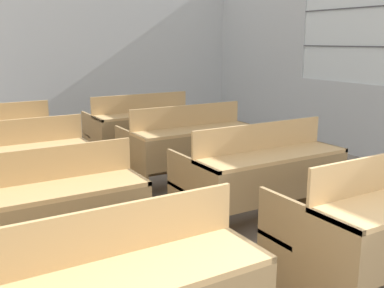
% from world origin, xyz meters
% --- Properties ---
extents(wall_back, '(7.12, 0.06, 2.78)m').
position_xyz_m(wall_back, '(0.00, 7.13, 1.39)').
color(wall_back, silver).
rests_on(wall_back, ground_plane).
extents(wall_right_with_window, '(0.06, 7.10, 2.78)m').
position_xyz_m(wall_right_with_window, '(3.53, 3.50, 1.36)').
color(wall_right_with_window, silver).
rests_on(wall_right_with_window, ground_plane).
extents(bench_front_right, '(1.31, 0.77, 0.93)m').
position_xyz_m(bench_front_right, '(0.75, 1.30, 0.48)').
color(bench_front_right, '#98794F').
rests_on(bench_front_right, ground_plane).
extents(bench_second_left, '(1.31, 0.77, 0.93)m').
position_xyz_m(bench_second_left, '(-1.09, 2.51, 0.48)').
color(bench_second_left, olive).
rests_on(bench_second_left, ground_plane).
extents(bench_second_right, '(1.31, 0.77, 0.93)m').
position_xyz_m(bench_second_right, '(0.72, 2.48, 0.48)').
color(bench_second_right, '#97794F').
rests_on(bench_second_right, ground_plane).
extents(bench_third_left, '(1.31, 0.77, 0.93)m').
position_xyz_m(bench_third_left, '(-1.06, 3.71, 0.48)').
color(bench_third_left, '#94764B').
rests_on(bench_third_left, ground_plane).
extents(bench_third_right, '(1.31, 0.77, 0.93)m').
position_xyz_m(bench_third_right, '(0.73, 3.70, 0.48)').
color(bench_third_right, '#95764C').
rests_on(bench_third_right, ground_plane).
extents(bench_back_right, '(1.31, 0.77, 0.93)m').
position_xyz_m(bench_back_right, '(0.73, 4.87, 0.48)').
color(bench_back_right, '#97794E').
rests_on(bench_back_right, ground_plane).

